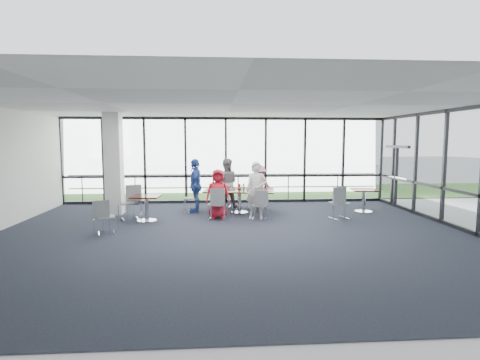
{
  "coord_description": "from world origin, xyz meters",
  "views": [
    {
      "loc": [
        -0.43,
        -9.03,
        2.33
      ],
      "look_at": [
        0.37,
        2.63,
        1.1
      ],
      "focal_mm": 28.0,
      "sensor_mm": 36.0,
      "label": 1
    }
  ],
  "objects": [
    {
      "name": "exit_door",
      "position": [
        6.0,
        3.75,
        1.05
      ],
      "size": [
        0.12,
        1.6,
        2.1
      ],
      "primitive_type": "cube",
      "color": "black",
      "rests_on": "ground"
    },
    {
      "name": "diner_end",
      "position": [
        -1.05,
        3.13,
        0.87
      ],
      "size": [
        0.56,
        1.03,
        1.75
      ],
      "primitive_type": "imported",
      "rotation": [
        0.0,
        0.0,
        -1.57
      ],
      "color": "#274291",
      "rests_on": "ground"
    },
    {
      "name": "tumbler_d",
      "position": [
        -0.46,
        2.88,
        0.82
      ],
      "size": [
        0.07,
        0.07,
        0.13
      ],
      "primitive_type": "cylinder",
      "color": "white",
      "rests_on": "main_table"
    },
    {
      "name": "menu_b",
      "position": [
        1.24,
        2.5,
        0.75
      ],
      "size": [
        0.33,
        0.24,
        0.0
      ],
      "primitive_type": "cube",
      "rotation": [
        0.0,
        0.0,
        -0.06
      ],
      "color": "beige",
      "rests_on": "main_table"
    },
    {
      "name": "menu_a",
      "position": [
        0.13,
        2.45,
        0.75
      ],
      "size": [
        0.38,
        0.31,
        0.0
      ],
      "primitive_type": "cube",
      "rotation": [
        0.0,
        0.0,
        0.3
      ],
      "color": "beige",
      "rests_on": "main_table"
    },
    {
      "name": "menu_c",
      "position": [
        0.59,
        3.38,
        0.75
      ],
      "size": [
        0.29,
        0.21,
        0.0
      ],
      "primitive_type": "cube",
      "rotation": [
        0.0,
        0.0,
        -0.06
      ],
      "color": "beige",
      "rests_on": "main_table"
    },
    {
      "name": "chair_main_end",
      "position": [
        -1.2,
        3.15,
        0.45
      ],
      "size": [
        0.46,
        0.46,
        0.91
      ],
      "primitive_type": null,
      "rotation": [
        0.0,
        0.0,
        -1.61
      ],
      "color": "slate",
      "rests_on": "ground"
    },
    {
      "name": "tumbler_a",
      "position": [
        0.09,
        2.68,
        0.82
      ],
      "size": [
        0.07,
        0.07,
        0.13
      ],
      "primitive_type": "cylinder",
      "color": "white",
      "rests_on": "main_table"
    },
    {
      "name": "ceiling",
      "position": [
        0.0,
        0.0,
        3.2
      ],
      "size": [
        12.0,
        10.0,
        0.04
      ],
      "primitive_type": "cube",
      "color": "white",
      "rests_on": "ground"
    },
    {
      "name": "plate_fl",
      "position": [
        -0.15,
        3.36,
        0.76
      ],
      "size": [
        0.28,
        0.28,
        0.01
      ],
      "primitive_type": "cylinder",
      "color": "white",
      "rests_on": "main_table"
    },
    {
      "name": "plate_nl",
      "position": [
        -0.33,
        2.67,
        0.76
      ],
      "size": [
        0.25,
        0.25,
        0.01
      ],
      "primitive_type": "cylinder",
      "color": "white",
      "rests_on": "main_table"
    },
    {
      "name": "chair_spare_lb",
      "position": [
        -2.94,
        2.09,
        0.49
      ],
      "size": [
        0.62,
        0.62,
        0.98
      ],
      "primitive_type": null,
      "rotation": [
        0.0,
        0.0,
        3.5
      ],
      "color": "slate",
      "rests_on": "ground"
    },
    {
      "name": "ketchup_bottle",
      "position": [
        0.38,
        3.03,
        0.84
      ],
      "size": [
        0.06,
        0.06,
        0.18
      ],
      "primitive_type": "cylinder",
      "color": "#B81900",
      "rests_on": "main_table"
    },
    {
      "name": "diner_near_left",
      "position": [
        -0.33,
        2.1,
        0.74
      ],
      "size": [
        0.73,
        0.47,
        1.49
      ],
      "primitive_type": "imported",
      "rotation": [
        0.0,
        0.0,
        0.0
      ],
      "color": "#B61728",
      "rests_on": "ground"
    },
    {
      "name": "curtain_wall_right",
      "position": [
        6.0,
        0.0,
        1.6
      ],
      "size": [
        0.1,
        10.0,
        3.2
      ],
      "primitive_type": "cube",
      "color": "white",
      "rests_on": "ground"
    },
    {
      "name": "plate_fr",
      "position": [
        0.96,
        3.27,
        0.76
      ],
      "size": [
        0.28,
        0.28,
        0.01
      ],
      "primitive_type": "cylinder",
      "color": "white",
      "rests_on": "main_table"
    },
    {
      "name": "diner_far_left",
      "position": [
        -0.02,
        3.93,
        0.86
      ],
      "size": [
        0.86,
        0.56,
        1.71
      ],
      "primitive_type": "imported",
      "rotation": [
        0.0,
        0.0,
        3.09
      ],
      "color": "slate",
      "rests_on": "ground"
    },
    {
      "name": "plate_end",
      "position": [
        -0.53,
        3.1,
        0.76
      ],
      "size": [
        0.25,
        0.25,
        0.01
      ],
      "primitive_type": "cylinder",
      "color": "white",
      "rests_on": "main_table"
    },
    {
      "name": "diner_far_right",
      "position": [
        1.12,
        3.76,
        0.74
      ],
      "size": [
        1.0,
        0.58,
        1.49
      ],
      "primitive_type": "imported",
      "rotation": [
        0.0,
        0.0,
        3.05
      ],
      "color": "#D47882",
      "rests_on": "ground"
    },
    {
      "name": "chair_main_fl",
      "position": [
        -0.09,
        4.07,
        0.47
      ],
      "size": [
        0.54,
        0.54,
        0.94
      ],
      "primitive_type": null,
      "rotation": [
        0.0,
        0.0,
        2.95
      ],
      "color": "slate",
      "rests_on": "ground"
    },
    {
      "name": "green_bottle",
      "position": [
        0.51,
        2.95,
        0.85
      ],
      "size": [
        0.05,
        0.05,
        0.2
      ],
      "primitive_type": "cylinder",
      "color": "#256E26",
      "rests_on": "main_table"
    },
    {
      "name": "main_table",
      "position": [
        0.37,
        2.93,
        0.65
      ],
      "size": [
        2.38,
        1.55,
        0.75
      ],
      "rotation": [
        0.0,
        0.0,
        -0.16
      ],
      "color": "#360F07",
      "rests_on": "ground"
    },
    {
      "name": "chair_main_nl",
      "position": [
        -0.39,
        1.89,
        0.46
      ],
      "size": [
        0.53,
        0.53,
        0.92
      ],
      "primitive_type": null,
      "rotation": [
        0.0,
        0.0,
        -0.2
      ],
      "color": "slate",
      "rests_on": "ground"
    },
    {
      "name": "tumbler_c",
      "position": [
        0.44,
        3.19,
        0.82
      ],
      "size": [
        0.07,
        0.07,
        0.14
      ],
      "primitive_type": "cylinder",
      "color": "white",
      "rests_on": "main_table"
    },
    {
      "name": "hangar_main",
      "position": [
        4.0,
        32.0,
        3.0
      ],
      "size": [
        24.0,
        10.0,
        6.0
      ],
      "primitive_type": "cube",
      "color": "white",
      "rests_on": "ground"
    },
    {
      "name": "chair_spare_la",
      "position": [
        -3.16,
        0.41,
        0.43
      ],
      "size": [
        0.52,
        0.52,
        0.85
      ],
      "primitive_type": null,
      "rotation": [
        0.0,
        0.0,
        0.31
      ],
      "color": "slate",
      "rests_on": "ground"
    },
    {
      "name": "diner_near_right",
      "position": [
        0.81,
        1.95,
        0.86
      ],
      "size": [
        0.71,
        0.58,
        1.72
      ],
      "primitive_type": "imported",
      "rotation": [
        0.0,
        0.0,
        -0.22
      ],
      "color": "silver",
      "rests_on": "ground"
    },
    {
      "name": "chair_main_nr",
      "position": [
        0.88,
        1.79,
        0.44
      ],
      "size": [
        0.51,
        0.51,
        0.88
      ],
      "primitive_type": null,
      "rotation": [
        0.0,
        0.0,
        -0.21
      ],
      "color": "slate",
      "rests_on": "ground"
    },
    {
      "name": "tumbler_b",
      "position": [
        0.68,
        2.63,
        0.82
      ],
      "size": [
        0.07,
        0.07,
        0.14
      ],
      "primitive_type": "cylinder",
      "color": "white",
      "rests_on": "main_table"
    },
    {
      "name": "curtain_wall_back",
      "position": [
        0.0,
        5.0,
        1.6
      ],
      "size": [
        12.0,
        0.1,
        3.2
      ],
      "primitive_type": "cube",
      "color": "white",
      "rests_on": "ground"
    },
    {
      "name": "chair_spare_r",
      "position": [
        3.28,
        1.76,
        0.48
      ],
      "size": [
        0.59,
        0.59,
        0.96
      ],
      "primitive_type": null,
      "rotation": [
        0.0,
        0.0,
        0.31
      ],
      "color": "slate",
      "rests_on": "ground"
    },
    {
      "name": "side_table_right",
      "position": [
        4.45,
        2.78,
        0.61
      ],
      "size": [
        0.86,
        0.86,
        0.75
      ],
      "rotation": [
        0.0,
        0.0,
        -0.14
      ],
      "color": "#360F07",
      "rests_on": "ground"
    },
    {
      "name": "guard_rail",
      "position": [
        0.0,
        5.6,
        0.5
      ],
      "size": [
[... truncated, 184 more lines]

